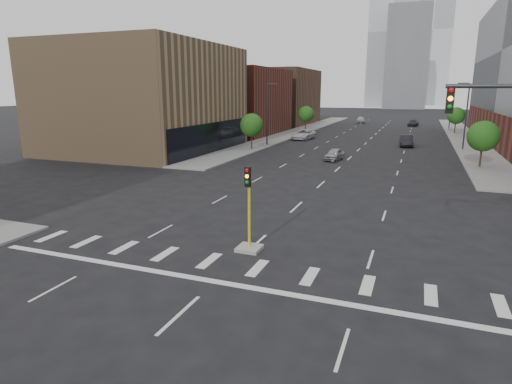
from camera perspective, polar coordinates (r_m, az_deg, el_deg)
The scene contains 22 objects.
ground at distance 15.19m, azimuth -14.31°, elevation -19.04°, with size 400.00×400.00×0.00m, color black.
sidewalk_left_far at distance 87.69m, azimuth 5.81°, elevation 8.10°, with size 5.00×92.00×0.15m, color gray.
sidewalk_right_far at distance 85.00m, azimuth 25.86°, elevation 6.68°, with size 5.00×92.00×0.15m, color gray.
building_left_mid at distance 61.43m, azimuth -14.46°, elevation 12.00°, with size 20.00×24.00×14.00m, color #927452.
building_left_far_a at distance 84.08m, azimuth -4.00°, elevation 11.96°, with size 20.00×22.00×12.00m, color brown.
building_left_far_b at distance 108.22m, azimuth 1.91°, elevation 12.56°, with size 20.00×24.00×13.00m, color brown.
tower_left at distance 232.42m, azimuth 17.89°, elevation 19.43°, with size 22.00×22.00×70.00m, color #B2B7BC.
tower_right at distance 272.21m, azimuth 22.50°, elevation 19.16°, with size 20.00×20.00×80.00m, color #B2B7BC.
tower_mid at distance 210.92m, azimuth 19.54°, elevation 16.44°, with size 18.00×18.00×44.00m, color slate.
median_traffic_signal at distance 21.94m, azimuth -0.93°, elevation -5.42°, with size 1.20×1.20×4.40m.
streetlight_right_a at distance 65.63m, azimuth 26.18°, elevation 9.39°, with size 1.60×0.22×9.07m.
streetlight_right_b at distance 100.52m, azimuth 24.53°, elevation 10.48°, with size 1.60×0.22×9.07m.
streetlight_left at distance 63.98m, azimuth 1.57°, elevation 10.66°, with size 1.60×0.22×9.07m.
tree_left_near at distance 59.61m, azimuth -0.59°, elevation 8.91°, with size 3.20×3.20×4.85m.
tree_left_far at distance 88.16m, azimuth 6.67°, elevation 10.27°, with size 3.20×3.20×4.85m.
tree_right_near at distance 50.92m, azimuth 28.04°, elevation 6.59°, with size 3.20×3.20×4.85m.
tree_right_far at distance 90.65m, azimuth 25.14°, elevation 9.20°, with size 3.20×3.20×4.85m.
car_near_left at distance 51.60m, azimuth 10.38°, elevation 4.96°, with size 1.61×3.99×1.36m, color #A2A2A6.
car_mid_right at distance 67.19m, azimuth 19.39°, elevation 6.47°, with size 1.75×5.03×1.66m, color black.
car_far_left at distance 72.99m, azimuth 6.35°, elevation 7.63°, with size 2.74×5.94×1.65m, color silver.
car_deep_right at distance 106.24m, azimuth 20.23°, elevation 8.61°, with size 1.99×4.90×1.42m, color #232228.
car_distant at distance 112.21m, azimuth 13.80°, elevation 9.32°, with size 1.98×4.92×1.67m, color #BCBCC1.
Camera 1 is at (7.73, -10.31, 8.04)m, focal length 30.00 mm.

